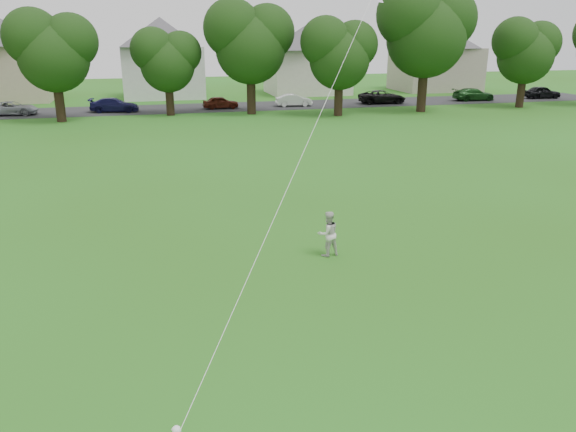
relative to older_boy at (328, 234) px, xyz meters
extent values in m
plane|color=#2B5A14|center=(-3.20, -4.61, -0.73)|extent=(160.00, 160.00, 0.00)
cube|color=#2D2D30|center=(-3.20, 37.39, -0.72)|extent=(90.00, 7.00, 0.01)
imported|color=beige|center=(0.00, 0.00, 0.00)|extent=(0.80, 0.68, 1.45)
cylinder|color=white|center=(-1.38, -2.64, 3.60)|extent=(0.01, 0.01, 15.27)
cylinder|color=black|center=(-11.75, 31.58, 0.93)|extent=(0.72, 0.72, 3.31)
cylinder|color=black|center=(-3.25, 33.14, 0.66)|extent=(0.68, 0.68, 2.78)
cylinder|color=black|center=(3.55, 32.26, 1.10)|extent=(0.75, 0.75, 3.65)
cylinder|color=black|center=(10.44, 29.48, 0.83)|extent=(0.71, 0.71, 3.11)
cylinder|color=black|center=(18.37, 30.08, 1.39)|extent=(0.80, 0.80, 4.23)
cylinder|color=black|center=(28.71, 30.59, 0.84)|extent=(0.71, 0.71, 3.13)
imported|color=gray|center=(-16.22, 36.39, -0.15)|extent=(4.22, 2.16, 1.14)
imported|color=#151541|center=(-7.94, 36.39, -0.11)|extent=(4.33, 2.15, 1.21)
imported|color=#571E11|center=(1.44, 36.39, -0.16)|extent=(3.28, 1.34, 1.12)
imported|color=silver|center=(8.39, 36.39, -0.15)|extent=(3.48, 1.41, 1.12)
imported|color=black|center=(17.38, 36.39, -0.08)|extent=(4.69, 2.33, 1.28)
imported|color=#164216|center=(27.43, 36.39, -0.10)|extent=(4.32, 1.88, 1.24)
imported|color=black|center=(35.53, 36.39, -0.07)|extent=(3.91, 1.84, 1.29)
cube|color=tan|center=(-19.20, 47.39, 1.98)|extent=(9.57, 6.32, 5.41)
cube|color=silver|center=(-3.20, 47.39, 1.92)|extent=(8.24, 7.16, 5.30)
pyramid|color=#4D4A4F|center=(-3.20, 47.39, 7.49)|extent=(11.89, 11.89, 2.91)
cube|color=beige|center=(12.80, 47.39, 1.70)|extent=(8.64, 7.22, 4.86)
pyramid|color=#4D4A4F|center=(12.80, 47.39, 6.81)|extent=(12.46, 12.46, 2.67)
cube|color=#A99C8C|center=(28.80, 47.39, 1.73)|extent=(9.22, 7.34, 4.91)
pyramid|color=#4D4A4F|center=(28.80, 47.39, 6.89)|extent=(13.29, 13.29, 2.70)
camera|label=1|loc=(-5.21, -15.68, 6.00)|focal=35.00mm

